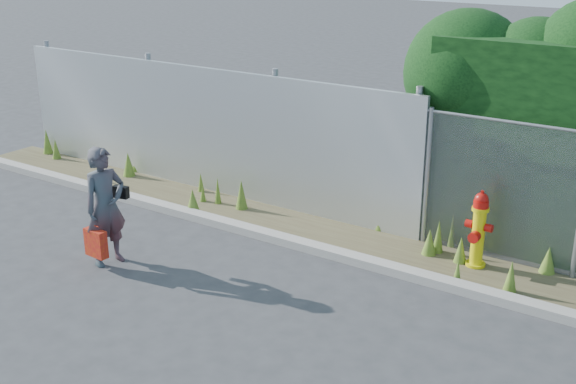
{
  "coord_description": "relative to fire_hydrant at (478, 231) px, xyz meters",
  "views": [
    {
      "loc": [
        4.88,
        -6.32,
        4.36
      ],
      "look_at": [
        -0.3,
        1.4,
        1.0
      ],
      "focal_mm": 45.0,
      "sensor_mm": 36.0,
      "label": 1
    }
  ],
  "objects": [
    {
      "name": "weed_strip",
      "position": [
        -2.87,
        -0.09,
        -0.42
      ],
      "size": [
        16.0,
        1.33,
        0.53
      ],
      "color": "#4B422B",
      "rests_on": "ground"
    },
    {
      "name": "woman",
      "position": [
        -4.3,
        -2.7,
        0.3
      ],
      "size": [
        0.52,
        0.68,
        1.67
      ],
      "primitive_type": "imported",
      "rotation": [
        0.0,
        0.0,
        1.36
      ],
      "color": "#105F67",
      "rests_on": "ground"
    },
    {
      "name": "black_shoulder_bag",
      "position": [
        -4.25,
        -2.45,
        0.44
      ],
      "size": [
        0.22,
        0.09,
        0.17
      ],
      "rotation": [
        0.0,
        0.0,
        0.18
      ],
      "color": "black"
    },
    {
      "name": "red_tote_bag",
      "position": [
        -4.3,
        -2.92,
        -0.17
      ],
      "size": [
        0.35,
        0.13,
        0.46
      ],
      "rotation": [
        0.0,
        0.0,
        -0.07
      ],
      "color": "#A40918"
    },
    {
      "name": "ground",
      "position": [
        -2.0,
        -2.61,
        -0.54
      ],
      "size": [
        80.0,
        80.0,
        0.0
      ],
      "primitive_type": "plane",
      "color": "#343436",
      "rests_on": "ground"
    },
    {
      "name": "fire_hydrant",
      "position": [
        0.0,
        0.0,
        0.0
      ],
      "size": [
        0.37,
        0.33,
        1.11
      ],
      "rotation": [
        0.0,
        0.0,
        -0.03
      ],
      "color": "yellow",
      "rests_on": "ground"
    },
    {
      "name": "curb",
      "position": [
        -2.0,
        -0.81,
        -0.48
      ],
      "size": [
        16.0,
        0.22,
        0.12
      ],
      "primitive_type": "cube",
      "color": "gray",
      "rests_on": "ground"
    },
    {
      "name": "corrugated_fence",
      "position": [
        -5.25,
        0.39,
        0.56
      ],
      "size": [
        8.5,
        0.21,
        2.3
      ],
      "color": "silver",
      "rests_on": "ground"
    }
  ]
}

